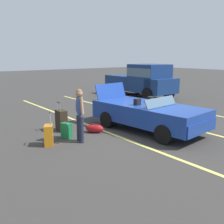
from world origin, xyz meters
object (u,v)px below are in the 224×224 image
at_px(traveler_person, 80,113).
at_px(parked_pickup_truck_near, 144,80).
at_px(suitcase_medium_bright, 49,135).
at_px(duffel_bag, 94,128).
at_px(suitcase_large_black, 61,121).
at_px(convertible_car, 153,115).
at_px(suitcase_small_carryon, 66,131).

distance_m(traveler_person, parked_pickup_truck_near, 9.37).
height_order(suitcase_medium_bright, duffel_bag, suitcase_medium_bright).
bearing_deg(duffel_bag, suitcase_large_black, -139.15).
xyz_separation_m(convertible_car, duffel_bag, (-1.13, -1.70, -0.43)).
relative_size(convertible_car, suitcase_small_carryon, 8.57).
bearing_deg(traveler_person, suitcase_medium_bright, 174.23).
relative_size(traveler_person, parked_pickup_truck_near, 0.33).
distance_m(suitcase_small_carryon, parked_pickup_truck_near, 9.25).
xyz_separation_m(duffel_bag, traveler_person, (0.55, -0.90, 0.77)).
distance_m(suitcase_large_black, suitcase_medium_bright, 1.56).
bearing_deg(suitcase_medium_bright, traveler_person, -168.58).
distance_m(suitcase_large_black, suitcase_small_carryon, 0.93).
bearing_deg(suitcase_medium_bright, convertible_car, -164.97).
xyz_separation_m(suitcase_large_black, traveler_person, (1.46, -0.11, 0.56)).
relative_size(convertible_car, traveler_person, 2.60).
bearing_deg(suitcase_large_black, duffel_bag, -45.23).
bearing_deg(parked_pickup_truck_near, traveler_person, -55.84).
bearing_deg(parked_pickup_truck_near, duffel_bag, -55.60).
height_order(convertible_car, suitcase_large_black, convertible_car).
height_order(suitcase_small_carryon, parked_pickup_truck_near, parked_pickup_truck_near).
bearing_deg(traveler_person, suitcase_small_carryon, 117.61).
height_order(duffel_bag, parked_pickup_truck_near, parked_pickup_truck_near).
bearing_deg(suitcase_large_black, traveler_person, -90.31).
bearing_deg(duffel_bag, suitcase_medium_bright, -81.65).
bearing_deg(convertible_car, traveler_person, -107.93).
relative_size(convertible_car, suitcase_large_black, 4.13).
height_order(duffel_bag, traveler_person, traveler_person).
relative_size(duffel_bag, traveler_person, 0.42).
distance_m(suitcase_large_black, duffel_bag, 1.23).
bearing_deg(suitcase_medium_bright, duffel_bag, -142.83).
height_order(suitcase_large_black, duffel_bag, suitcase_large_black).
height_order(suitcase_large_black, traveler_person, traveler_person).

